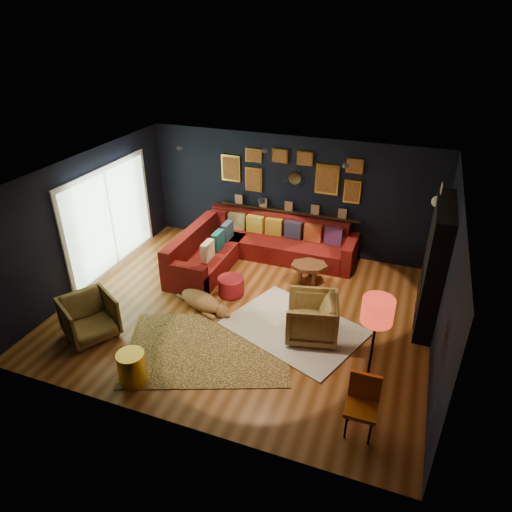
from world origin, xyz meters
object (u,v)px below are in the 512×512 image
(sectional, at_px, (249,248))
(armchair_left, at_px, (89,316))
(coffee_table, at_px, (309,268))
(orange_chair, at_px, (363,400))
(floor_lamp, at_px, (377,315))
(gold_stool, at_px, (132,368))
(pouf, at_px, (231,286))
(dog, at_px, (201,298))
(armchair_right, at_px, (312,316))

(sectional, height_order, armchair_left, sectional)
(coffee_table, distance_m, orange_chair, 3.71)
(floor_lamp, bearing_deg, gold_stool, -162.11)
(sectional, bearing_deg, pouf, -83.59)
(armchair_left, height_order, dog, armchair_left)
(orange_chair, height_order, floor_lamp, floor_lamp)
(armchair_right, height_order, dog, armchair_right)
(dog, bearing_deg, gold_stool, -73.23)
(pouf, xyz_separation_m, armchair_left, (-1.72, -2.00, 0.21))
(pouf, bearing_deg, orange_chair, -39.74)
(sectional, relative_size, orange_chair, 3.96)
(armchair_right, height_order, gold_stool, armchair_right)
(dog, bearing_deg, armchair_right, 16.63)
(pouf, distance_m, orange_chair, 3.74)
(armchair_right, distance_m, dog, 2.13)
(coffee_table, xyz_separation_m, floor_lamp, (1.55, -2.59, 0.99))
(coffee_table, distance_m, armchair_left, 4.23)
(pouf, relative_size, dog, 0.39)
(dog, bearing_deg, floor_lamp, 2.10)
(pouf, distance_m, gold_stool, 2.72)
(sectional, xyz_separation_m, dog, (-0.19, -2.01, -0.10))
(gold_stool, bearing_deg, coffee_table, 64.62)
(dog, bearing_deg, pouf, 80.73)
(pouf, height_order, armchair_right, armchair_right)
(floor_lamp, distance_m, dog, 3.52)
(armchair_left, xyz_separation_m, gold_stool, (1.28, -0.69, -0.15))
(gold_stool, xyz_separation_m, dog, (0.10, 2.06, -0.04))
(coffee_table, relative_size, armchair_left, 1.08)
(armchair_left, height_order, gold_stool, armchair_left)
(gold_stool, bearing_deg, orange_chair, 5.19)
(sectional, distance_m, coffee_table, 1.51)
(pouf, bearing_deg, armchair_right, -22.29)
(armchair_right, bearing_deg, armchair_left, -82.98)
(gold_stool, relative_size, floor_lamp, 0.33)
(pouf, xyz_separation_m, orange_chair, (2.86, -2.38, 0.31))
(armchair_left, bearing_deg, sectional, 6.00)
(orange_chair, bearing_deg, armchair_left, 174.14)
(floor_lamp, bearing_deg, pouf, 150.33)
(coffee_table, distance_m, armchair_right, 1.77)
(armchair_left, bearing_deg, gold_stool, -87.38)
(sectional, distance_m, dog, 2.02)
(coffee_table, bearing_deg, armchair_left, -135.42)
(coffee_table, height_order, armchair_left, armchair_left)
(sectional, bearing_deg, armchair_left, -114.79)
(pouf, relative_size, gold_stool, 0.98)
(armchair_right, relative_size, gold_stool, 1.65)
(pouf, relative_size, floor_lamp, 0.32)
(floor_lamp, bearing_deg, armchair_right, 140.17)
(orange_chair, bearing_deg, coffee_table, 114.04)
(gold_stool, height_order, floor_lamp, floor_lamp)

